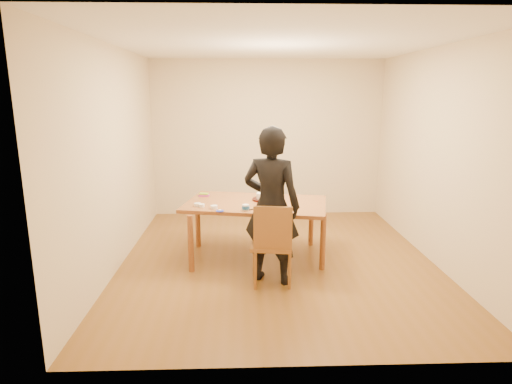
{
  "coord_description": "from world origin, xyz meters",
  "views": [
    {
      "loc": [
        -0.46,
        -5.25,
        2.13
      ],
      "look_at": [
        -0.27,
        0.06,
        0.9
      ],
      "focal_mm": 30.0,
      "sensor_mm": 36.0,
      "label": 1
    }
  ],
  "objects_px": {
    "dining_chair": "(271,245)",
    "dining_table": "(256,204)",
    "cake": "(264,196)",
    "person": "(271,206)",
    "cake_plate": "(264,199)"
  },
  "relations": [
    {
      "from": "cake",
      "to": "person",
      "type": "xyz_separation_m",
      "value": [
        0.04,
        -0.84,
        0.09
      ]
    },
    {
      "from": "cake",
      "to": "person",
      "type": "relative_size",
      "value": 0.11
    },
    {
      "from": "dining_chair",
      "to": "dining_table",
      "type": "bearing_deg",
      "value": 108.85
    },
    {
      "from": "cake",
      "to": "cake_plate",
      "type": "bearing_deg",
      "value": 0.0
    },
    {
      "from": "dining_chair",
      "to": "person",
      "type": "xyz_separation_m",
      "value": [
        -0.0,
        0.05,
        0.45
      ]
    },
    {
      "from": "cake",
      "to": "person",
      "type": "height_order",
      "value": "person"
    },
    {
      "from": "dining_chair",
      "to": "cake",
      "type": "relative_size",
      "value": 2.26
    },
    {
      "from": "dining_chair",
      "to": "person",
      "type": "relative_size",
      "value": 0.25
    },
    {
      "from": "dining_table",
      "to": "person",
      "type": "distance_m",
      "value": 0.76
    },
    {
      "from": "dining_table",
      "to": "cake",
      "type": "xyz_separation_m",
      "value": [
        0.11,
        0.11,
        0.08
      ]
    },
    {
      "from": "dining_table",
      "to": "dining_chair",
      "type": "xyz_separation_m",
      "value": [
        0.15,
        -0.78,
        -0.28
      ]
    },
    {
      "from": "cake_plate",
      "to": "dining_chair",
      "type": "bearing_deg",
      "value": -87.34
    },
    {
      "from": "cake_plate",
      "to": "person",
      "type": "bearing_deg",
      "value": -87.2
    },
    {
      "from": "dining_table",
      "to": "person",
      "type": "bearing_deg",
      "value": -67.1
    },
    {
      "from": "person",
      "to": "dining_chair",
      "type": "bearing_deg",
      "value": 111.43
    }
  ]
}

